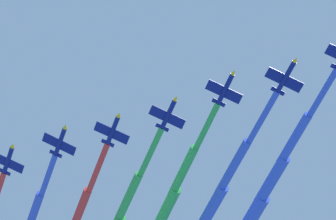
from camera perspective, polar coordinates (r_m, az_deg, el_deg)
The scene contains 3 objects.
jet_lead at distance 187.15m, azimuth 7.86°, elevation -5.41°, with size 25.92×63.61×4.32m.
jet_port_inner at distance 190.86m, azimuth 3.16°, elevation -7.82°, with size 29.34×70.02×4.36m.
jet_starboard_inner at distance 193.88m, azimuth -0.21°, elevation -7.76°, with size 26.77×65.66×4.33m.
Camera 1 is at (-0.15, 103.84, 83.81)m, focal length 80.34 mm.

